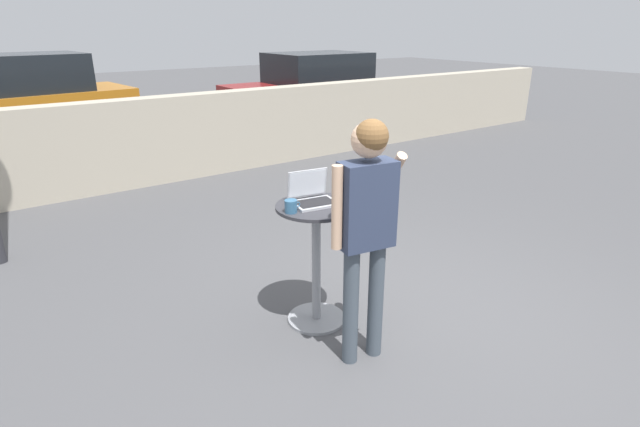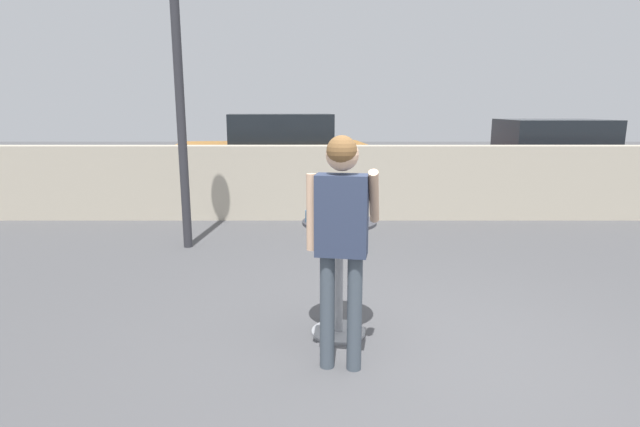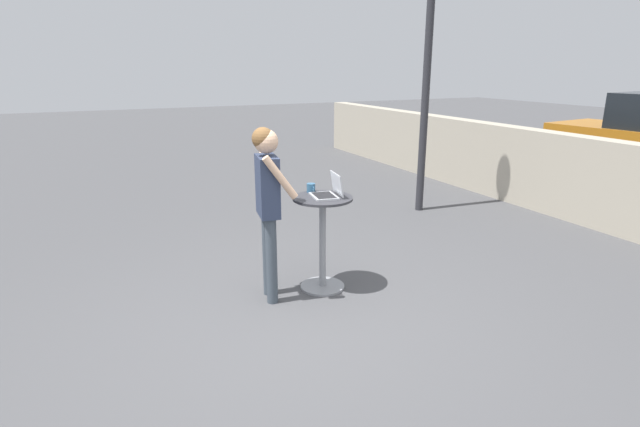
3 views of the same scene
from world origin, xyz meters
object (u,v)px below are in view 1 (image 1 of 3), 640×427
(parked_car_further_down, at_px, (9,104))
(coffee_mug, at_px, (291,206))
(cafe_table, at_px, (316,254))
(laptop, at_px, (312,196))
(standing_person, at_px, (366,215))
(parked_car_near_street, at_px, (313,89))

(parked_car_further_down, bearing_deg, coffee_mug, -82.73)
(cafe_table, height_order, laptop, laptop)
(cafe_table, bearing_deg, standing_person, -90.82)
(coffee_mug, height_order, parked_car_near_street, parked_car_near_street)
(coffee_mug, distance_m, parked_car_near_street, 8.63)
(coffee_mug, bearing_deg, cafe_table, 5.36)
(cafe_table, xyz_separation_m, parked_car_near_street, (4.81, 6.98, 0.24))
(parked_car_near_street, distance_m, parked_car_further_down, 6.20)
(coffee_mug, bearing_deg, laptop, 19.10)
(standing_person, relative_size, parked_car_further_down, 0.38)
(cafe_table, bearing_deg, coffee_mug, -174.64)
(cafe_table, bearing_deg, parked_car_near_street, 55.45)
(standing_person, bearing_deg, parked_car_further_down, 98.27)
(laptop, relative_size, coffee_mug, 2.91)
(laptop, xyz_separation_m, parked_car_further_down, (-1.29, 8.09, -0.18))
(standing_person, distance_m, parked_car_further_down, 8.83)
(coffee_mug, bearing_deg, parked_car_near_street, 54.24)
(cafe_table, distance_m, parked_car_further_down, 8.26)
(laptop, height_order, parked_car_near_street, parked_car_near_street)
(coffee_mug, bearing_deg, standing_person, -68.01)
(standing_person, bearing_deg, cafe_table, 89.18)
(standing_person, relative_size, parked_car_near_street, 0.44)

